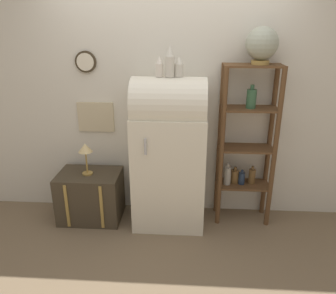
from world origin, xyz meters
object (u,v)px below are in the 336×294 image
at_px(refrigerator, 169,152).
at_px(vase_right, 179,68).
at_px(globe, 262,44).
at_px(vase_left, 159,67).
at_px(vase_center, 170,62).
at_px(desk_lamp, 85,150).
at_px(suitcase_trunk, 91,196).

bearing_deg(refrigerator, vase_right, 5.31).
relative_size(refrigerator, globe, 4.62).
bearing_deg(vase_left, globe, 6.73).
distance_m(vase_center, desk_lamp, 1.25).
relative_size(refrigerator, desk_lamp, 4.56).
xyz_separation_m(suitcase_trunk, globe, (1.71, 0.10, 1.59)).
bearing_deg(desk_lamp, vase_right, 0.90).
bearing_deg(globe, vase_center, -172.46).
bearing_deg(vase_left, desk_lamp, 179.84).
height_order(vase_left, desk_lamp, vase_left).
distance_m(suitcase_trunk, vase_left, 1.59).
relative_size(vase_left, vase_center, 0.65).
bearing_deg(vase_center, refrigerator, 123.67).
bearing_deg(suitcase_trunk, vase_center, -0.98).
relative_size(vase_center, desk_lamp, 0.83).
bearing_deg(vase_center, desk_lamp, 179.80).
distance_m(suitcase_trunk, vase_center, 1.68).
bearing_deg(globe, vase_left, -173.27).
relative_size(globe, vase_right, 1.87).
bearing_deg(vase_left, refrigerator, 5.49).
bearing_deg(vase_center, vase_right, 11.85).
distance_m(globe, desk_lamp, 2.02).
xyz_separation_m(refrigerator, globe, (0.85, 0.10, 1.06)).
distance_m(refrigerator, desk_lamp, 0.87).
distance_m(refrigerator, vase_center, 0.90).
distance_m(suitcase_trunk, globe, 2.34).
distance_m(vase_left, vase_center, 0.11).
xyz_separation_m(globe, vase_right, (-0.76, -0.09, -0.21)).
bearing_deg(vase_right, vase_left, -174.60).
bearing_deg(vase_right, suitcase_trunk, -179.81).
relative_size(suitcase_trunk, globe, 1.95).
bearing_deg(vase_center, vase_left, 179.49).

